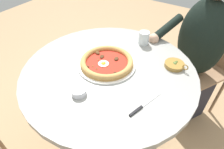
{
  "coord_description": "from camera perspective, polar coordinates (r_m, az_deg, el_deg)",
  "views": [
    {
      "loc": [
        -0.67,
        -0.46,
        1.41
      ],
      "look_at": [
        -0.03,
        -0.04,
        0.73
      ],
      "focal_mm": 30.33,
      "sensor_mm": 36.0,
      "label": 1
    }
  ],
  "objects": [
    {
      "name": "steak_knife",
      "position": [
        0.87,
        8.72,
        -9.75
      ],
      "size": [
        0.2,
        0.07,
        0.01
      ],
      "color": "silver",
      "rests_on": "dining_table"
    },
    {
      "name": "ramekin_capers",
      "position": [
        0.92,
        -9.99,
        -5.03
      ],
      "size": [
        0.07,
        0.07,
        0.03
      ],
      "color": "white",
      "rests_on": "dining_table"
    },
    {
      "name": "cafe_chair_diner",
      "position": [
        1.67,
        26.01,
        3.77
      ],
      "size": [
        0.54,
        0.54,
        0.81
      ],
      "color": "#957050",
      "rests_on": "ground"
    },
    {
      "name": "dining_table",
      "position": [
        1.14,
        -0.84,
        -3.63
      ],
      "size": [
        0.97,
        0.97,
        0.73
      ],
      "color": "#999993",
      "rests_on": "ground"
    },
    {
      "name": "olive_pan",
      "position": [
        1.12,
        18.35,
        2.83
      ],
      "size": [
        0.11,
        0.13,
        0.05
      ],
      "color": "olive",
      "rests_on": "dining_table"
    },
    {
      "name": "diner_person",
      "position": [
        1.56,
        23.0,
        3.27
      ],
      "size": [
        0.45,
        0.52,
        1.18
      ],
      "color": "#282833",
      "rests_on": "ground"
    },
    {
      "name": "ground_plane",
      "position": [
        1.63,
        -0.62,
        -18.79
      ],
      "size": [
        6.0,
        6.0,
        0.02
      ],
      "primitive_type": "cube",
      "color": "tan"
    },
    {
      "name": "water_glass",
      "position": [
        1.26,
        9.57,
        10.6
      ],
      "size": [
        0.07,
        0.07,
        0.08
      ],
      "color": "silver",
      "rests_on": "dining_table"
    },
    {
      "name": "pizza_on_plate",
      "position": [
        1.07,
        -1.58,
        3.68
      ],
      "size": [
        0.33,
        0.33,
        0.04
      ],
      "color": "white",
      "rests_on": "dining_table"
    }
  ]
}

